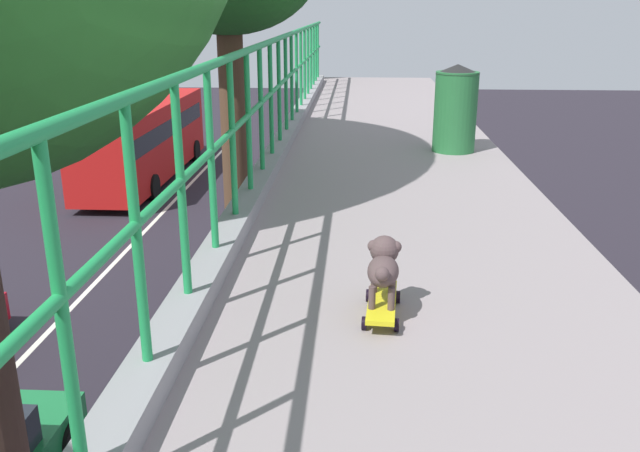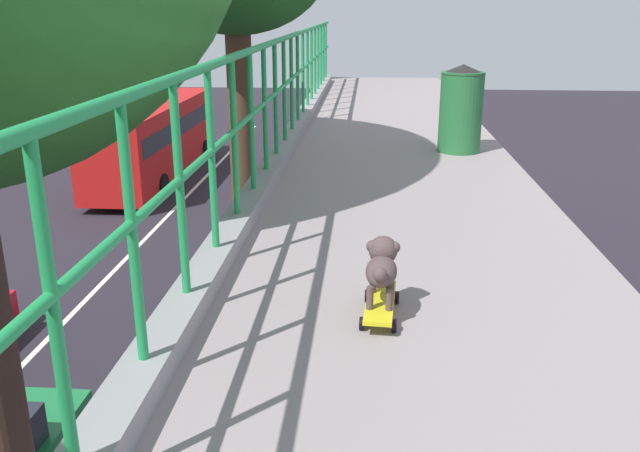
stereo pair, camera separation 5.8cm
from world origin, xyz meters
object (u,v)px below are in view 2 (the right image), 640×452
object	(u,v)px
city_bus	(153,136)
toy_skateboard	(380,303)
small_dog	(382,264)
litter_bin	(461,108)

from	to	relation	value
city_bus	toy_skateboard	size ratio (longest dim) A/B	20.12
toy_skateboard	city_bus	bearing A→B (deg)	110.91
small_dog	litter_bin	bearing A→B (deg)	77.65
toy_skateboard	litter_bin	size ratio (longest dim) A/B	0.56
toy_skateboard	small_dog	bearing A→B (deg)	83.86
small_dog	litter_bin	size ratio (longest dim) A/B	0.43
toy_skateboard	litter_bin	xyz separation A→B (m)	(0.92, 4.23, 0.41)
city_bus	toy_skateboard	distance (m)	25.55
small_dog	litter_bin	world-z (taller)	litter_bin
litter_bin	small_dog	bearing A→B (deg)	-102.35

